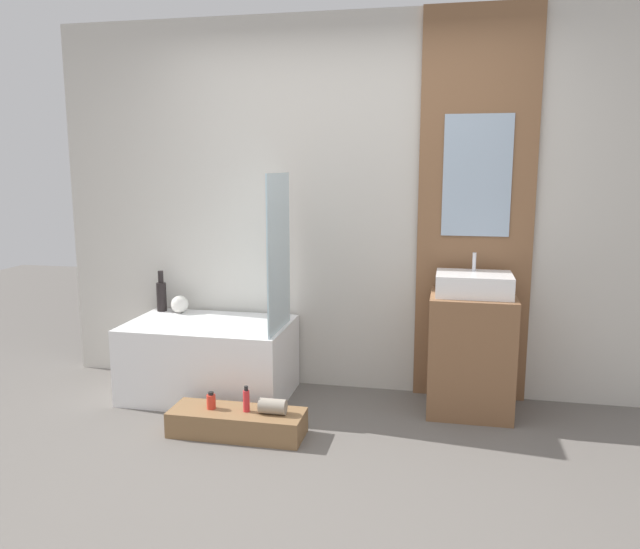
% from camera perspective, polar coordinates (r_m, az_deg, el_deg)
% --- Properties ---
extents(ground_plane, '(12.00, 12.00, 0.00)m').
position_cam_1_polar(ground_plane, '(3.24, -2.77, -19.44)').
color(ground_plane, '#605B56').
extents(wall_tiled_back, '(4.20, 0.06, 2.60)m').
position_cam_1_polar(wall_tiled_back, '(4.38, 2.30, 6.16)').
color(wall_tiled_back, beige).
rests_on(wall_tiled_back, ground_plane).
extents(wall_wood_accent, '(0.75, 0.04, 2.60)m').
position_cam_1_polar(wall_wood_accent, '(4.27, 14.04, 5.97)').
color(wall_wood_accent, brown).
rests_on(wall_wood_accent, ground_plane).
extents(bathtub, '(1.11, 0.69, 0.52)m').
position_cam_1_polar(bathtub, '(4.43, -10.05, -7.60)').
color(bathtub, white).
rests_on(bathtub, ground_plane).
extents(glass_shower_screen, '(0.01, 0.51, 1.02)m').
position_cam_1_polar(glass_shower_screen, '(4.03, -3.80, 1.99)').
color(glass_shower_screen, silver).
rests_on(glass_shower_screen, bathtub).
extents(wooden_step_bench, '(0.81, 0.28, 0.15)m').
position_cam_1_polar(wooden_step_bench, '(3.86, -7.58, -13.27)').
color(wooden_step_bench, olive).
rests_on(wooden_step_bench, ground_plane).
extents(vanity_cabinet, '(0.53, 0.48, 0.78)m').
position_cam_1_polar(vanity_cabinet, '(4.18, 13.62, -7.03)').
color(vanity_cabinet, brown).
rests_on(vanity_cabinet, ground_plane).
extents(sink, '(0.47, 0.36, 0.26)m').
position_cam_1_polar(sink, '(4.07, 13.89, -0.86)').
color(sink, white).
rests_on(sink, vanity_cabinet).
extents(vase_tall_dark, '(0.07, 0.07, 0.30)m').
position_cam_1_polar(vase_tall_dark, '(4.76, -14.29, -1.79)').
color(vase_tall_dark, black).
rests_on(vase_tall_dark, bathtub).
extents(vase_round_light, '(0.13, 0.13, 0.13)m').
position_cam_1_polar(vase_round_light, '(4.68, -12.70, -2.66)').
color(vase_round_light, silver).
rests_on(vase_round_light, bathtub).
extents(bottle_soap_primary, '(0.05, 0.05, 0.10)m').
position_cam_1_polar(bottle_soap_primary, '(3.86, -9.92, -11.33)').
color(bottle_soap_primary, red).
rests_on(bottle_soap_primary, wooden_step_bench).
extents(bottle_soap_secondary, '(0.04, 0.04, 0.16)m').
position_cam_1_polar(bottle_soap_secondary, '(3.78, -6.75, -11.34)').
color(bottle_soap_secondary, red).
rests_on(bottle_soap_secondary, wooden_step_bench).
extents(towel_roll, '(0.16, 0.09, 0.09)m').
position_cam_1_polar(towel_roll, '(3.75, -4.35, -11.93)').
color(towel_roll, gray).
rests_on(towel_roll, wooden_step_bench).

